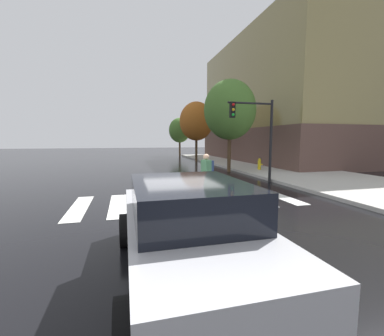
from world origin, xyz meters
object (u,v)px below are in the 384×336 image
fire_hydrant (259,164)px  street_tree_mid (196,121)px  manhole_cover (235,230)px  street_tree_far (180,130)px  cyclist (205,176)px  traffic_light_near (257,127)px  street_tree_near (230,110)px  sedan_near (187,228)px

fire_hydrant → street_tree_mid: (-1.97, 9.04, 3.46)m
manhole_cover → street_tree_far: street_tree_far is taller
cyclist → fire_hydrant: 9.00m
traffic_light_near → street_tree_near: 4.77m
cyclist → street_tree_near: size_ratio=0.27×
traffic_light_near → street_tree_mid: (0.50, 13.02, 1.13)m
fire_hydrant → sedan_near: bearing=-123.8°
street_tree_mid → street_tree_far: 8.82m
cyclist → fire_hydrant: size_ratio=2.17×
manhole_cover → street_tree_near: 12.27m
traffic_light_near → street_tree_far: 21.83m
manhole_cover → sedan_near: sedan_near is taller
sedan_near → cyclist: size_ratio=2.72×
street_tree_mid → cyclist: bearing=-104.4°
street_tree_near → street_tree_mid: street_tree_near is taller
street_tree_near → street_tree_far: street_tree_near is taller
street_tree_near → street_tree_mid: bearing=89.8°
traffic_light_near → street_tree_far: (0.66, 21.81, 0.55)m
fire_hydrant → street_tree_near: 4.21m
sedan_near → street_tree_near: street_tree_near is taller
manhole_cover → street_tree_far: size_ratio=0.13×
traffic_light_near → street_tree_mid: street_tree_mid is taller
manhole_cover → street_tree_far: 28.51m
cyclist → fire_hydrant: cyclist is taller
street_tree_near → fire_hydrant: bearing=-16.2°
sedan_near → street_tree_mid: street_tree_mid is taller
manhole_cover → sedan_near: (-1.64, -1.80, 0.82)m
traffic_light_near → sedan_near: bearing=-124.8°
manhole_cover → cyclist: (0.33, 3.43, 0.84)m
traffic_light_near → street_tree_mid: bearing=87.8°
sedan_near → fire_hydrant: size_ratio=5.90×
street_tree_near → street_tree_far: (0.19, 17.25, -0.78)m
sedan_near → street_tree_far: size_ratio=0.91×
fire_hydrant → street_tree_near: size_ratio=0.13×
manhole_cover → street_tree_mid: size_ratio=0.11×
cyclist → street_tree_near: 8.95m
manhole_cover → traffic_light_near: bearing=57.7°
fire_hydrant → cyclist: bearing=-132.0°
manhole_cover → street_tree_near: size_ratio=0.10×
sedan_near → street_tree_far: (6.18, 29.75, 2.59)m
street_tree_mid → street_tree_near: bearing=-90.2°
fire_hydrant → street_tree_far: 18.16m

